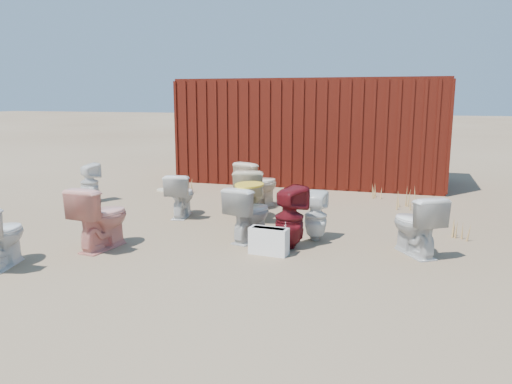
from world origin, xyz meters
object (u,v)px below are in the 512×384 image
(toilet_front_c, at_px, (181,195))
(loose_tank, at_px, (269,241))
(toilet_back_a, at_px, (90,183))
(toilet_back_beige_right, at_px, (258,184))
(shipping_container, at_px, (313,131))
(toilet_front_e, at_px, (416,225))
(toilet_back_beige_left, at_px, (250,194))
(toilet_front_maroon, at_px, (290,218))
(toilet_back_e, at_px, (316,216))
(toilet_back_yellowlid, at_px, (249,213))
(toilet_front_pink, at_px, (101,217))

(toilet_front_c, bearing_deg, loose_tank, 131.24)
(toilet_back_a, distance_m, toilet_back_beige_right, 3.27)
(shipping_container, relative_size, toilet_front_e, 7.58)
(toilet_back_beige_left, bearing_deg, toilet_front_maroon, 114.69)
(toilet_front_maroon, distance_m, toilet_back_e, 0.56)
(toilet_back_beige_left, xyz_separation_m, toilet_back_yellowlid, (0.35, -1.14, -0.04))
(toilet_front_maroon, height_order, toilet_back_e, toilet_front_maroon)
(toilet_front_pink, height_order, toilet_back_e, toilet_front_pink)
(shipping_container, distance_m, toilet_front_e, 5.89)
(toilet_front_e, height_order, toilet_back_beige_left, toilet_back_beige_left)
(toilet_back_beige_left, bearing_deg, toilet_back_e, 133.95)
(toilet_front_pink, distance_m, toilet_front_c, 1.97)
(toilet_front_maroon, xyz_separation_m, toilet_back_e, (0.26, 0.49, -0.07))
(toilet_front_pink, xyz_separation_m, toilet_back_e, (2.66, 1.22, -0.08))
(toilet_front_e, bearing_deg, toilet_front_pink, -20.09)
(shipping_container, relative_size, toilet_front_maroon, 7.09)
(toilet_front_c, bearing_deg, toilet_front_maroon, 139.93)
(toilet_back_a, bearing_deg, toilet_front_maroon, -177.93)
(toilet_back_beige_left, height_order, loose_tank, toilet_back_beige_left)
(loose_tank, bearing_deg, toilet_back_e, 65.52)
(toilet_back_a, distance_m, loose_tank, 4.68)
(toilet_front_maroon, xyz_separation_m, toilet_back_beige_right, (-1.14, 2.30, 0.00))
(toilet_front_pink, relative_size, toilet_back_yellowlid, 1.09)
(toilet_back_beige_right, relative_size, toilet_back_yellowlid, 1.08)
(toilet_back_yellowlid, xyz_separation_m, toilet_back_e, (0.89, 0.28, -0.04))
(toilet_front_pink, bearing_deg, toilet_back_a, -45.76)
(toilet_front_maroon, height_order, toilet_back_a, toilet_front_maroon)
(toilet_back_a, height_order, toilet_back_beige_right, toilet_back_beige_right)
(toilet_back_beige_left, distance_m, toilet_back_e, 1.52)
(toilet_back_beige_left, distance_m, toilet_back_beige_right, 0.96)
(toilet_back_beige_right, bearing_deg, toilet_front_pink, 94.40)
(toilet_front_pink, relative_size, toilet_front_maroon, 1.02)
(toilet_front_maroon, distance_m, toilet_back_yellowlid, 0.67)
(toilet_front_e, bearing_deg, shipping_container, -99.65)
(toilet_back_beige_right, height_order, toilet_back_yellowlid, toilet_back_beige_right)
(toilet_back_yellowlid, bearing_deg, shipping_container, -74.20)
(toilet_back_yellowlid, distance_m, loose_tank, 0.72)
(shipping_container, bearing_deg, toilet_front_maroon, -82.17)
(shipping_container, xyz_separation_m, toilet_back_beige_left, (-0.22, -4.21, -0.77))
(toilet_back_a, relative_size, toilet_back_beige_left, 0.87)
(toilet_back_beige_right, xyz_separation_m, toilet_back_e, (1.40, -1.81, -0.08))
(toilet_front_e, bearing_deg, toilet_back_e, -44.70)
(toilet_front_pink, distance_m, toilet_back_e, 2.93)
(toilet_back_beige_left, distance_m, toilet_back_yellowlid, 1.20)
(loose_tank, bearing_deg, toilet_front_pink, -164.58)
(toilet_back_a, height_order, toilet_back_yellowlid, toilet_back_yellowlid)
(toilet_back_beige_right, bearing_deg, toilet_front_c, 73.27)
(shipping_container, height_order, toilet_front_e, shipping_container)
(toilet_front_c, relative_size, toilet_front_e, 0.94)
(toilet_back_beige_right, height_order, toilet_back_e, toilet_back_beige_right)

